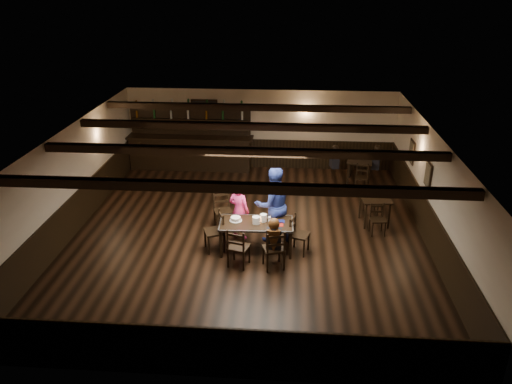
# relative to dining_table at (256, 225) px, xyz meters

# --- Properties ---
(ground) EXTENTS (10.00, 10.00, 0.00)m
(ground) POSITION_rel_dining_table_xyz_m (-0.27, 0.77, -0.68)
(ground) COLOR black
(ground) RESTS_ON ground
(room_shell) EXTENTS (9.02, 10.02, 2.71)m
(room_shell) POSITION_rel_dining_table_xyz_m (-0.26, 0.80, 1.06)
(room_shell) COLOR beige
(room_shell) RESTS_ON ground
(dining_table) EXTENTS (1.78, 0.93, 0.75)m
(dining_table) POSITION_rel_dining_table_xyz_m (0.00, 0.00, 0.00)
(dining_table) COLOR black
(dining_table) RESTS_ON ground
(chair_near_left) EXTENTS (0.55, 0.53, 0.96)m
(chair_near_left) POSITION_rel_dining_table_xyz_m (-0.37, -0.79, -0.12)
(chair_near_left) COLOR black
(chair_near_left) RESTS_ON ground
(chair_near_right) EXTENTS (0.57, 0.55, 0.98)m
(chair_near_right) POSITION_rel_dining_table_xyz_m (0.47, -0.82, -0.11)
(chair_near_right) COLOR black
(chair_near_right) RESTS_ON ground
(chair_end_left) EXTENTS (0.58, 0.59, 0.99)m
(chair_end_left) POSITION_rel_dining_table_xyz_m (-0.93, -0.02, -0.11)
(chair_end_left) COLOR black
(chair_end_left) RESTS_ON ground
(chair_end_right) EXTENTS (0.53, 0.55, 0.95)m
(chair_end_right) POSITION_rel_dining_table_xyz_m (0.96, 0.00, -0.13)
(chair_end_right) COLOR black
(chair_end_right) RESTS_ON ground
(chair_far_pushed) EXTENTS (0.58, 0.56, 0.97)m
(chair_far_pushed) POSITION_rel_dining_table_xyz_m (-0.98, 1.20, -0.12)
(chair_far_pushed) COLOR black
(chair_far_pushed) RESTS_ON ground
(woman_pink) EXTENTS (0.64, 0.54, 1.50)m
(woman_pink) POSITION_rel_dining_table_xyz_m (-0.47, 0.60, 0.07)
(woman_pink) COLOR #FF3D6F
(woman_pink) RESTS_ON ground
(man_blue) EXTENTS (1.14, 1.02, 1.94)m
(man_blue) POSITION_rel_dining_table_xyz_m (0.38, 0.57, 0.29)
(man_blue) COLOR navy
(man_blue) RESTS_ON ground
(seated_person) EXTENTS (0.34, 0.51, 0.82)m
(seated_person) POSITION_rel_dining_table_xyz_m (0.45, -0.76, 0.15)
(seated_person) COLOR black
(seated_person) RESTS_ON ground
(cake) EXTENTS (0.30, 0.30, 0.09)m
(cake) POSITION_rel_dining_table_xyz_m (-0.50, 0.06, 0.11)
(cake) COLOR white
(cake) RESTS_ON dining_table
(plate_stack_a) EXTENTS (0.19, 0.19, 0.17)m
(plate_stack_a) POSITION_rel_dining_table_xyz_m (0.00, -0.04, 0.16)
(plate_stack_a) COLOR white
(plate_stack_a) RESTS_ON dining_table
(plate_stack_b) EXTENTS (0.16, 0.16, 0.19)m
(plate_stack_b) POSITION_rel_dining_table_xyz_m (0.17, 0.08, 0.16)
(plate_stack_b) COLOR white
(plate_stack_b) RESTS_ON dining_table
(tea_light) EXTENTS (0.05, 0.05, 0.06)m
(tea_light) POSITION_rel_dining_table_xyz_m (0.06, 0.12, 0.09)
(tea_light) COLOR #A5A8AD
(tea_light) RESTS_ON dining_table
(salt_shaker) EXTENTS (0.03, 0.03, 0.08)m
(salt_shaker) POSITION_rel_dining_table_xyz_m (0.31, -0.05, 0.11)
(salt_shaker) COLOR silver
(salt_shaker) RESTS_ON dining_table
(pepper_shaker) EXTENTS (0.03, 0.03, 0.08)m
(pepper_shaker) POSITION_rel_dining_table_xyz_m (0.40, -0.05, 0.11)
(pepper_shaker) COLOR #A5A8AD
(pepper_shaker) RESTS_ON dining_table
(drink_glass) EXTENTS (0.07, 0.07, 0.11)m
(drink_glass) POSITION_rel_dining_table_xyz_m (0.31, 0.09, 0.13)
(drink_glass) COLOR silver
(drink_glass) RESTS_ON dining_table
(menu_red) EXTENTS (0.34, 0.25, 0.00)m
(menu_red) POSITION_rel_dining_table_xyz_m (0.48, -0.06, 0.07)
(menu_red) COLOR maroon
(menu_red) RESTS_ON dining_table
(menu_blue) EXTENTS (0.27, 0.20, 0.00)m
(menu_blue) POSITION_rel_dining_table_xyz_m (0.54, 0.10, 0.07)
(menu_blue) COLOR #101651
(menu_blue) RESTS_ON dining_table
(bar_counter) EXTENTS (4.29, 0.70, 2.20)m
(bar_counter) POSITION_rel_dining_table_xyz_m (-2.65, 5.48, 0.04)
(bar_counter) COLOR black
(bar_counter) RESTS_ON ground
(back_table_a) EXTENTS (0.83, 0.83, 0.75)m
(back_table_a) POSITION_rel_dining_table_xyz_m (3.04, 1.67, -0.04)
(back_table_a) COLOR black
(back_table_a) RESTS_ON ground
(back_table_b) EXTENTS (0.90, 0.90, 0.75)m
(back_table_b) POSITION_rel_dining_table_xyz_m (2.97, 4.58, -0.04)
(back_table_b) COLOR black
(back_table_b) RESTS_ON ground
(bg_patron_left) EXTENTS (0.30, 0.40, 0.75)m
(bg_patron_left) POSITION_rel_dining_table_xyz_m (2.17, 4.63, 0.16)
(bg_patron_left) COLOR black
(bg_patron_left) RESTS_ON ground
(bg_patron_right) EXTENTS (0.31, 0.42, 0.78)m
(bg_patron_right) POSITION_rel_dining_table_xyz_m (3.49, 4.64, 0.17)
(bg_patron_right) COLOR black
(bg_patron_right) RESTS_ON ground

